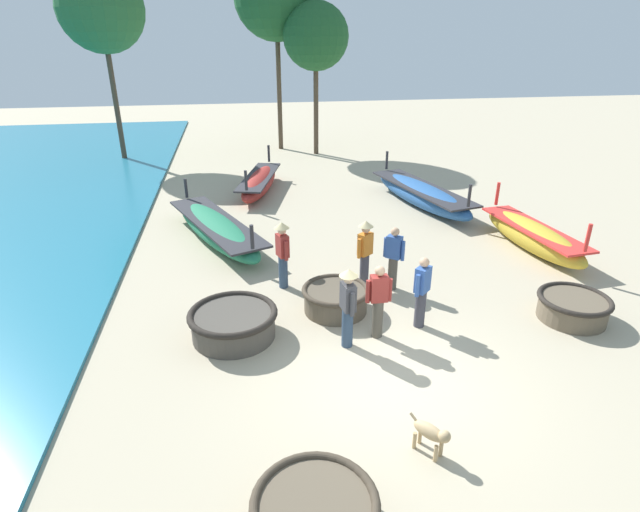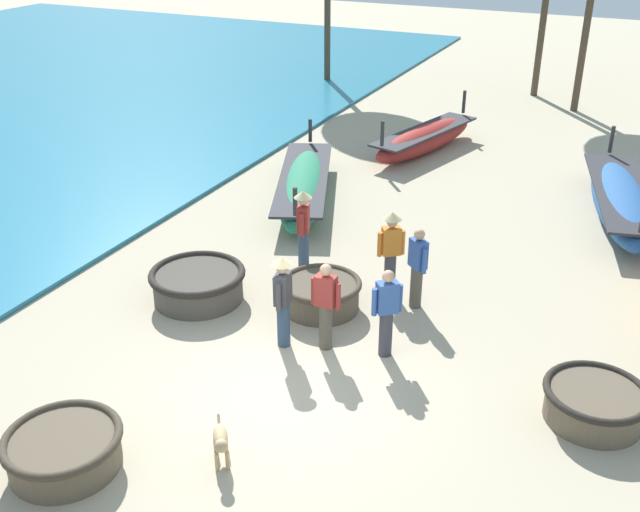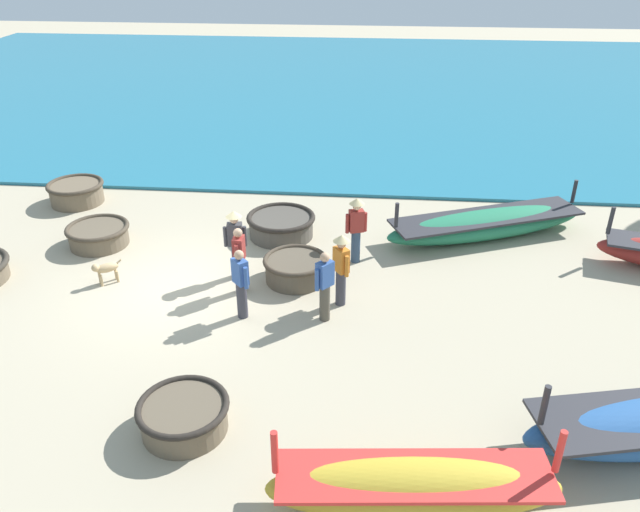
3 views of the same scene
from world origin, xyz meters
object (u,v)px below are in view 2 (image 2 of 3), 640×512
object	(u,v)px
long_boat_white_hull	(620,200)
fisherman_with_hat	(326,304)
coracle_far_left	(321,293)
dog	(221,441)
fisherman_standing_right	(391,247)
fisherman_hauling	(417,266)
fisherman_crouching	(387,311)
fisherman_standing_left	(303,224)
long_boat_blue_hull	(304,185)
fisherman_by_coracle	(283,295)
coracle_beside_post	(198,283)
coracle_tilted	(595,402)
coracle_front_right	(64,449)
long_boat_red_hull	(425,139)

from	to	relation	value
long_boat_white_hull	fisherman_with_hat	size ratio (longest dim) A/B	3.64
coracle_far_left	dog	world-z (taller)	coracle_far_left
fisherman_standing_right	fisherman_hauling	bearing A→B (deg)	-25.27
fisherman_crouching	fisherman_standing_left	bearing A→B (deg)	139.22
long_boat_blue_hull	fisherman_by_coracle	world-z (taller)	fisherman_by_coracle
coracle_beside_post	coracle_far_left	world-z (taller)	coracle_beside_post
coracle_tilted	dog	size ratio (longest dim) A/B	2.58
fisherman_crouching	dog	distance (m)	3.57
long_boat_white_hull	fisherman_crouching	world-z (taller)	fisherman_crouching
coracle_tilted	fisherman_with_hat	xyz separation A→B (m)	(-4.32, 0.07, 0.54)
fisherman_by_coracle	fisherman_standing_right	bearing A→B (deg)	68.40
coracle_tilted	coracle_front_right	bearing A→B (deg)	-147.24
long_boat_white_hull	fisherman_crouching	size ratio (longest dim) A/B	3.64
fisherman_standing_right	fisherman_standing_left	bearing A→B (deg)	172.85
fisherman_standing_right	fisherman_crouching	size ratio (longest dim) A/B	1.06
long_boat_red_hull	fisherman_crouching	distance (m)	10.70
long_boat_blue_hull	fisherman_standing_left	distance (m)	3.77
long_boat_white_hull	coracle_beside_post	bearing A→B (deg)	-131.99
coracle_beside_post	coracle_front_right	bearing A→B (deg)	-78.72
coracle_beside_post	dog	bearing A→B (deg)	-52.70
coracle_tilted	fisherman_with_hat	distance (m)	4.35
long_boat_red_hull	fisherman_with_hat	size ratio (longest dim) A/B	3.00
coracle_beside_post	coracle_far_left	size ratio (longest dim) A/B	1.20
coracle_beside_post	fisherman_by_coracle	xyz separation A→B (m)	(2.19, -0.71, 0.63)
coracle_tilted	long_boat_red_hull	world-z (taller)	long_boat_red_hull
fisherman_crouching	fisherman_standing_left	size ratio (longest dim) A/B	0.94
fisherman_by_coracle	dog	bearing A→B (deg)	-78.74
coracle_tilted	fisherman_by_coracle	distance (m)	5.04
coracle_front_right	long_boat_blue_hull	size ratio (longest dim) A/B	0.28
fisherman_crouching	dog	size ratio (longest dim) A/B	2.67
fisherman_with_hat	dog	xyz separation A→B (m)	(-0.09, -3.15, -0.46)
long_boat_red_hull	fisherman_standing_right	world-z (taller)	fisherman_standing_right
long_boat_blue_hull	fisherman_by_coracle	distance (m)	6.62
fisherman_standing_left	dog	bearing A→B (deg)	-74.65
coracle_front_right	dog	xyz separation A→B (m)	(1.85, 0.95, 0.08)
coracle_far_left	long_boat_white_hull	distance (m)	8.21
long_boat_blue_hull	fisherman_standing_right	distance (m)	5.11
long_boat_red_hull	long_boat_white_hull	bearing A→B (deg)	-24.66
long_boat_red_hull	fisherman_hauling	xyz separation A→B (m)	(2.64, -8.62, 0.43)
coracle_front_right	fisherman_crouching	world-z (taller)	fisherman_crouching
fisherman_standing_right	fisherman_crouching	bearing A→B (deg)	-71.48
fisherman_standing_right	fisherman_crouching	world-z (taller)	fisherman_standing_right
fisherman_standing_right	fisherman_hauling	xyz separation A→B (m)	(0.62, -0.29, -0.12)
coracle_front_right	fisherman_crouching	distance (m)	5.25
long_boat_red_hull	fisherman_with_hat	distance (m)	10.72
coracle_far_left	dog	bearing A→B (deg)	-82.94
dog	coracle_tilted	bearing A→B (deg)	34.97
coracle_tilted	long_boat_red_hull	size ratio (longest dim) A/B	0.32
fisherman_with_hat	dog	bearing A→B (deg)	-91.63
coracle_far_left	fisherman_standing_right	size ratio (longest dim) A/B	0.90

